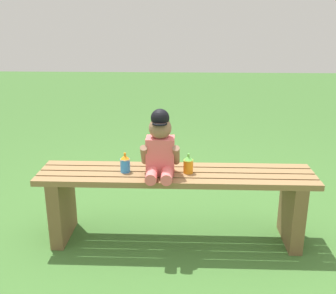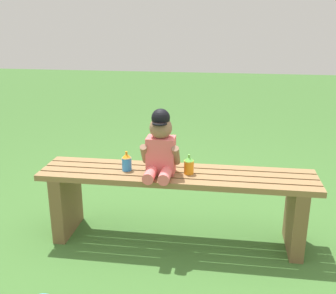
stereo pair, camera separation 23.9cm
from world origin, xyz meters
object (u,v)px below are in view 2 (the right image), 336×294
park_bench (177,194)px  sippy_cup_left (127,162)px  sippy_cup_right (189,165)px  child_figure (160,146)px

park_bench → sippy_cup_left: 0.38m
park_bench → sippy_cup_right: size_ratio=13.80×
sippy_cup_left → sippy_cup_right: same height
park_bench → child_figure: size_ratio=4.23×
child_figure → sippy_cup_right: size_ratio=3.26×
park_bench → child_figure: 0.34m
park_bench → sippy_cup_left: bearing=-178.5°
sippy_cup_right → child_figure: bearing=-170.4°
park_bench → child_figure: bearing=-158.8°
sippy_cup_left → child_figure: bearing=-7.6°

